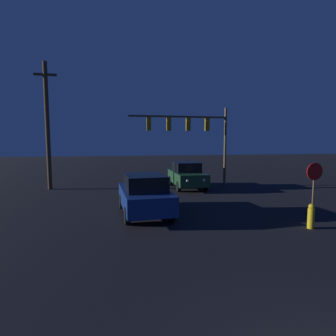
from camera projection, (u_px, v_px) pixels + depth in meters
car_near at (145, 194)px, 11.48m from camera, size 2.21×4.35×1.79m
car_far at (187, 175)px, 18.24m from camera, size 2.00×4.26×1.79m
traffic_signal_mast at (194, 130)px, 18.34m from camera, size 6.99×0.30×5.60m
stop_sign at (314, 179)px, 10.93m from camera, size 0.73×0.07×2.33m
utility_pole at (47, 125)px, 17.31m from camera, size 1.41×0.28×8.39m
fire_hydrant at (311, 216)px, 9.65m from camera, size 0.24×0.24×0.93m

